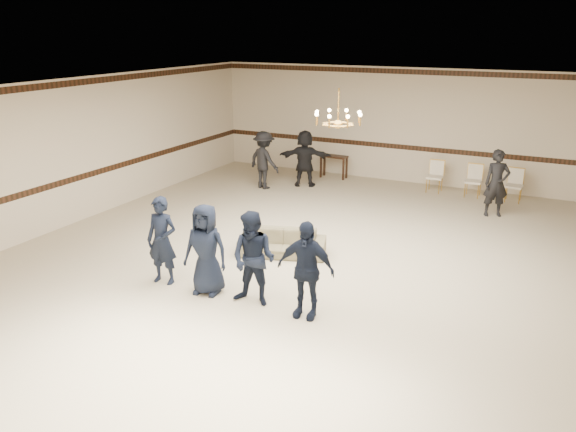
% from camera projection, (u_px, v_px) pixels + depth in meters
% --- Properties ---
extents(room, '(12.01, 14.01, 3.21)m').
position_uv_depth(room, '(315.00, 188.00, 9.69)').
color(room, '#B7A88D').
rests_on(room, ground).
extents(chair_rail, '(12.00, 0.02, 0.14)m').
position_uv_depth(chair_rail, '(415.00, 148.00, 15.81)').
color(chair_rail, '#341B0F').
rests_on(chair_rail, wall_back).
extents(crown_molding, '(12.00, 0.02, 0.14)m').
position_uv_depth(crown_molding, '(421.00, 72.00, 15.15)').
color(crown_molding, '#341B0F').
rests_on(crown_molding, wall_back).
extents(chandelier, '(0.94, 0.94, 0.89)m').
position_uv_depth(chandelier, '(338.00, 106.00, 10.13)').
color(chandelier, gold).
rests_on(chandelier, ceiling).
extents(boy_a, '(0.60, 0.42, 1.54)m').
position_uv_depth(boy_a, '(162.00, 241.00, 9.59)').
color(boy_a, black).
rests_on(boy_a, floor).
extents(boy_b, '(0.81, 0.59, 1.54)m').
position_uv_depth(boy_b, '(206.00, 249.00, 9.21)').
color(boy_b, black).
rests_on(boy_b, floor).
extents(boy_c, '(0.77, 0.61, 1.54)m').
position_uv_depth(boy_c, '(254.00, 259.00, 8.83)').
color(boy_c, black).
rests_on(boy_c, floor).
extents(boy_d, '(0.93, 0.44, 1.54)m').
position_uv_depth(boy_d, '(306.00, 269.00, 8.45)').
color(boy_d, black).
rests_on(boy_d, floor).
extents(settee, '(1.80, 1.15, 0.49)m').
position_uv_depth(settee, '(282.00, 243.00, 10.94)').
color(settee, brown).
rests_on(settee, floor).
extents(adult_left, '(1.15, 0.87, 1.58)m').
position_uv_depth(adult_left, '(264.00, 160.00, 15.33)').
color(adult_left, black).
rests_on(adult_left, floor).
extents(adult_mid, '(1.53, 0.92, 1.58)m').
position_uv_depth(adult_mid, '(305.00, 158.00, 15.55)').
color(adult_mid, black).
rests_on(adult_mid, floor).
extents(adult_right, '(0.68, 0.58, 1.58)m').
position_uv_depth(adult_right, '(497.00, 183.00, 13.05)').
color(adult_right, black).
rests_on(adult_right, floor).
extents(banquet_chair_left, '(0.43, 0.43, 0.84)m').
position_uv_depth(banquet_chair_left, '(435.00, 177.00, 15.08)').
color(banquet_chair_left, beige).
rests_on(banquet_chair_left, floor).
extents(banquet_chair_mid, '(0.42, 0.42, 0.84)m').
position_uv_depth(banquet_chair_mid, '(473.00, 181.00, 14.65)').
color(banquet_chair_mid, beige).
rests_on(banquet_chair_mid, floor).
extents(banquet_chair_right, '(0.44, 0.44, 0.84)m').
position_uv_depth(banquet_chair_right, '(514.00, 186.00, 14.23)').
color(banquet_chair_right, beige).
rests_on(banquet_chair_right, floor).
extents(console_table, '(0.82, 0.40, 0.67)m').
position_uv_depth(console_table, '(334.00, 167.00, 16.54)').
color(console_table, '#311D10').
rests_on(console_table, floor).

